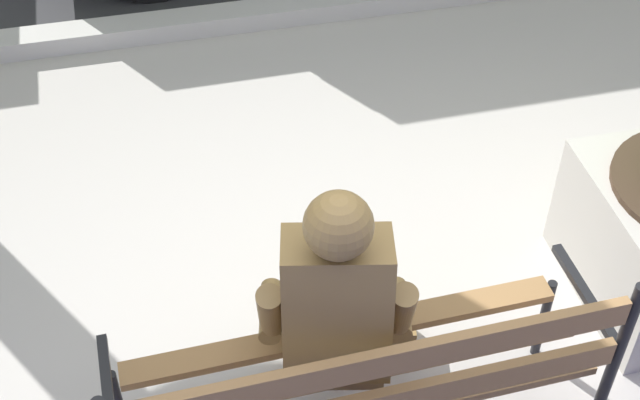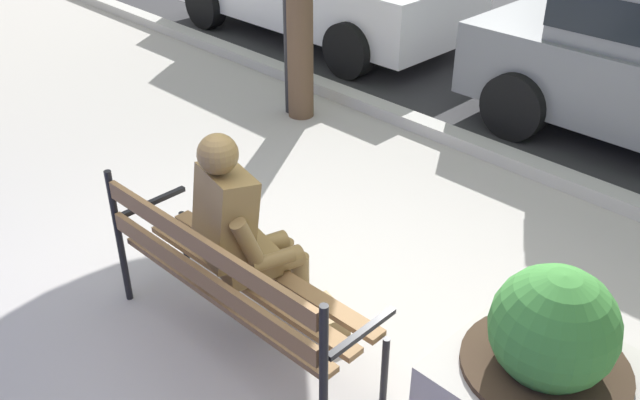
{
  "view_description": "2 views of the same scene",
  "coord_description": "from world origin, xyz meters",
  "views": [
    {
      "loc": [
        -0.66,
        -2.1,
        3.18
      ],
      "look_at": [
        -0.08,
        0.4,
        0.75
      ],
      "focal_mm": 50.62,
      "sensor_mm": 36.0,
      "label": 1
    },
    {
      "loc": [
        2.48,
        -2.1,
        2.91
      ],
      "look_at": [
        -0.08,
        0.4,
        0.75
      ],
      "focal_mm": 39.02,
      "sensor_mm": 36.0,
      "label": 2
    }
  ],
  "objects": [
    {
      "name": "park_bench",
      "position": [
        -0.08,
        -0.31,
        0.54
      ],
      "size": [
        1.81,
        0.58,
        0.95
      ],
      "color": "olive",
      "rests_on": "ground"
    },
    {
      "name": "bronze_statue_seated",
      "position": [
        -0.13,
        -0.1,
        0.67
      ],
      "size": [
        0.75,
        0.8,
        1.37
      ],
      "color": "olive",
      "rests_on": "ground"
    },
    {
      "name": "concrete_planter",
      "position": [
        1.54,
        0.25,
        0.47
      ],
      "size": [
        0.85,
        0.85,
        1.14
      ],
      "color": "#A8A399",
      "rests_on": "ground"
    },
    {
      "name": "ground_plane",
      "position": [
        0.0,
        0.0,
        0.0
      ],
      "size": [
        80.0,
        80.0,
        0.0
      ],
      "primitive_type": "plane",
      "color": "#ADA8A0"
    },
    {
      "name": "curb_stone",
      "position": [
        0.0,
        2.9,
        0.06
      ],
      "size": [
        60.0,
        0.2,
        0.12
      ],
      "primitive_type": "cube",
      "color": "#B2AFA8",
      "rests_on": "ground"
    }
  ]
}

